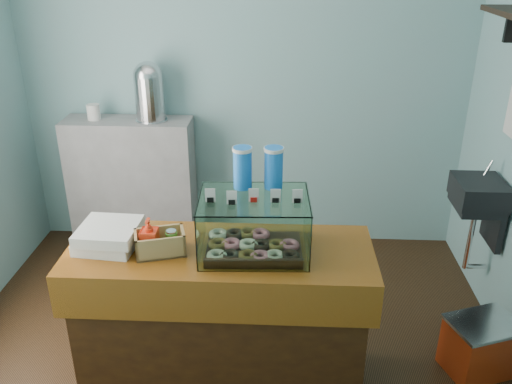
# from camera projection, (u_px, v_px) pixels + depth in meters

# --- Properties ---
(ground) EXTENTS (3.50, 3.50, 0.00)m
(ground) POSITION_uv_depth(u_px,v_px,m) (228.00, 352.00, 3.42)
(ground) COLOR black
(ground) RESTS_ON ground
(room_shell) EXTENTS (3.54, 3.04, 2.82)m
(room_shell) POSITION_uv_depth(u_px,v_px,m) (226.00, 84.00, 2.71)
(room_shell) COLOR #77ACAD
(room_shell) RESTS_ON ground
(counter) EXTENTS (1.60, 0.60, 0.90)m
(counter) POSITION_uv_depth(u_px,v_px,m) (222.00, 319.00, 2.99)
(counter) COLOR #40220C
(counter) RESTS_ON ground
(back_shelf) EXTENTS (1.00, 0.32, 1.10)m
(back_shelf) POSITION_uv_depth(u_px,v_px,m) (133.00, 185.00, 4.42)
(back_shelf) COLOR gray
(back_shelf) RESTS_ON ground
(display_case) EXTENTS (0.57, 0.43, 0.52)m
(display_case) POSITION_uv_depth(u_px,v_px,m) (254.00, 221.00, 2.75)
(display_case) COLOR #361B10
(display_case) RESTS_ON counter
(condiment_crate) EXTENTS (0.28, 0.21, 0.20)m
(condiment_crate) POSITION_uv_depth(u_px,v_px,m) (157.00, 241.00, 2.75)
(condiment_crate) COLOR #A48252
(condiment_crate) RESTS_ON counter
(pastry_boxes) EXTENTS (0.33, 0.33, 0.12)m
(pastry_boxes) POSITION_uv_depth(u_px,v_px,m) (109.00, 236.00, 2.82)
(pastry_boxes) COLOR silver
(pastry_boxes) RESTS_ON counter
(coffee_urn) EXTENTS (0.25, 0.25, 0.46)m
(coffee_urn) POSITION_uv_depth(u_px,v_px,m) (149.00, 90.00, 4.08)
(coffee_urn) COLOR silver
(coffee_urn) RESTS_ON back_shelf
(red_cooler) EXTENTS (0.47, 0.41, 0.35)m
(red_cooler) POSITION_uv_depth(u_px,v_px,m) (480.00, 346.00, 3.21)
(red_cooler) COLOR #BC310F
(red_cooler) RESTS_ON ground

